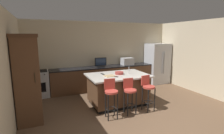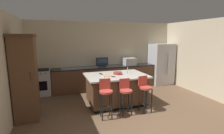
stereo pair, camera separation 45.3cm
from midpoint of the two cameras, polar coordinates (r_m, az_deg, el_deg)
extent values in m
cube|color=beige|center=(7.11, -5.15, 4.08)|extent=(6.50, 0.12, 2.67)
cube|color=beige|center=(4.82, -33.20, -0.51)|extent=(0.12, 4.49, 2.67)
cube|color=beige|center=(7.06, 24.94, 3.11)|extent=(0.12, 4.49, 2.67)
cube|color=brown|center=(6.89, -4.64, -3.73)|extent=(4.12, 0.60, 0.87)
cube|color=black|center=(6.79, -4.70, -0.01)|extent=(4.15, 0.62, 0.04)
cube|color=black|center=(5.50, -0.44, -11.66)|extent=(1.61, 1.01, 0.09)
cube|color=brown|center=(5.35, -0.45, -7.24)|extent=(1.69, 1.09, 0.80)
cube|color=beige|center=(5.24, -0.46, -2.84)|extent=(1.85, 1.25, 0.04)
cube|color=#B7BABF|center=(7.90, 13.32, 1.17)|extent=(0.93, 0.76, 1.78)
cylinder|color=gray|center=(7.54, 14.94, 1.36)|extent=(0.02, 0.02, 0.98)
cylinder|color=gray|center=(7.59, 15.41, 1.39)|extent=(0.02, 0.02, 0.98)
cube|color=#B7BABF|center=(6.57, -25.66, -5.27)|extent=(0.79, 0.60, 0.91)
cube|color=black|center=(6.29, -25.73, -6.37)|extent=(0.55, 0.01, 0.33)
cube|color=black|center=(6.47, -25.97, -1.29)|extent=(0.71, 0.50, 0.02)
cylinder|color=black|center=(6.19, -28.44, -2.64)|extent=(0.04, 0.03, 0.04)
cylinder|color=black|center=(6.18, -26.85, -2.53)|extent=(0.04, 0.03, 0.04)
cylinder|color=black|center=(6.17, -25.25, -2.42)|extent=(0.04, 0.03, 0.04)
cylinder|color=black|center=(6.16, -23.65, -2.31)|extent=(0.04, 0.03, 0.04)
cube|color=brown|center=(4.61, -28.91, -3.85)|extent=(0.55, 0.58, 2.15)
cube|color=#492F1E|center=(4.50, -30.07, 9.09)|extent=(0.59, 0.62, 0.08)
cylinder|color=#332819|center=(4.27, -27.24, -3.26)|extent=(0.02, 0.02, 0.22)
cube|color=#B7BABF|center=(7.17, 3.37, 1.89)|extent=(0.48, 0.36, 0.29)
cube|color=black|center=(6.70, -5.76, 0.20)|extent=(0.28, 0.16, 0.05)
cube|color=black|center=(6.67, -5.79, 1.76)|extent=(0.47, 0.05, 0.32)
cube|color=#1E2D47|center=(6.64, -5.72, 1.73)|extent=(0.41, 0.01, 0.27)
cylinder|color=#B2B2B7|center=(6.85, -5.29, 1.24)|extent=(0.02, 0.02, 0.24)
cylinder|color=#B2B2B7|center=(5.36, 3.29, -1.10)|extent=(0.02, 0.02, 0.22)
cylinder|color=#B23D33|center=(4.34, -3.23, -8.33)|extent=(0.34, 0.34, 0.05)
cube|color=#B23D33|center=(4.43, -3.75, -5.71)|extent=(0.29, 0.06, 0.28)
cylinder|color=black|center=(4.34, -4.36, -13.60)|extent=(0.03, 0.03, 0.69)
cylinder|color=black|center=(4.40, -1.18, -13.24)|extent=(0.03, 0.03, 0.69)
cylinder|color=black|center=(4.56, -5.11, -12.40)|extent=(0.03, 0.03, 0.69)
cylinder|color=black|center=(4.61, -2.08, -12.08)|extent=(0.03, 0.03, 0.69)
torus|color=black|center=(4.51, -3.17, -13.82)|extent=(0.28, 0.28, 0.02)
cylinder|color=#B23D33|center=(4.62, 3.32, -7.91)|extent=(0.34, 0.34, 0.05)
cube|color=#B23D33|center=(4.70, 2.65, -5.46)|extent=(0.29, 0.06, 0.28)
cylinder|color=black|center=(4.59, 2.41, -12.58)|extent=(0.03, 0.03, 0.63)
cylinder|color=black|center=(4.68, 5.27, -12.17)|extent=(0.03, 0.03, 0.63)
cylinder|color=black|center=(4.80, 1.34, -11.52)|extent=(0.03, 0.03, 0.63)
cylinder|color=black|center=(4.89, 4.08, -11.15)|extent=(0.03, 0.03, 0.63)
torus|color=black|center=(4.77, 3.27, -12.71)|extent=(0.28, 0.28, 0.02)
cylinder|color=#B23D33|center=(4.87, 9.63, -6.64)|extent=(0.34, 0.34, 0.05)
cube|color=#B23D33|center=(4.93, 8.56, -4.39)|extent=(0.29, 0.08, 0.28)
cylinder|color=black|center=(4.82, 9.34, -11.32)|extent=(0.03, 0.03, 0.67)
cylinder|color=black|center=(4.98, 11.53, -10.71)|extent=(0.03, 0.03, 0.67)
cylinder|color=black|center=(5.00, 7.50, -10.48)|extent=(0.03, 0.03, 0.67)
cylinder|color=black|center=(5.15, 9.67, -9.93)|extent=(0.03, 0.03, 0.67)
torus|color=black|center=(5.01, 9.48, -11.49)|extent=(0.28, 0.28, 0.02)
cylinder|color=#993833|center=(5.29, 0.00, -2.03)|extent=(0.26, 0.26, 0.08)
cube|color=black|center=(4.97, -1.32, -3.25)|extent=(0.13, 0.17, 0.01)
cube|color=black|center=(5.30, -5.64, -2.37)|extent=(0.08, 0.18, 0.02)
cube|color=tan|center=(5.05, -3.35, -2.99)|extent=(0.32, 0.29, 0.02)
camera|label=1|loc=(0.23, -92.18, -0.39)|focal=27.30mm
camera|label=2|loc=(0.23, 87.82, 0.39)|focal=27.30mm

